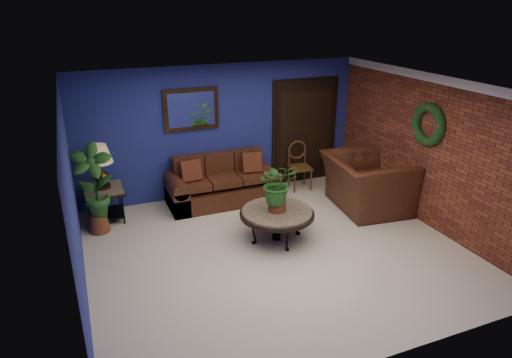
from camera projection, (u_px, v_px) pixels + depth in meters
name	position (u px, v px, depth m)	size (l,w,h in m)	color
floor	(276.00, 250.00, 6.99)	(5.50, 5.50, 0.00)	beige
wall_back	(223.00, 131.00, 8.69)	(5.50, 0.04, 2.50)	navy
wall_left	(73.00, 204.00, 5.57)	(0.04, 5.00, 2.50)	navy
wall_right_brick	(429.00, 151.00, 7.50)	(0.04, 5.00, 2.50)	brown
ceiling	(279.00, 87.00, 6.07)	(5.50, 5.00, 0.02)	silver
crown_molding	(438.00, 79.00, 7.06)	(0.03, 5.00, 0.14)	white
wall_mirror	(191.00, 109.00, 8.27)	(1.02, 0.06, 0.77)	#3F2912
closet_door	(304.00, 132.00, 9.35)	(1.44, 0.06, 2.18)	black
wreath	(428.00, 124.00, 7.36)	(0.72, 0.72, 0.16)	black
sofa	(221.00, 186.00, 8.60)	(2.02, 0.87, 0.91)	#4B2515
coffee_table	(277.00, 214.00, 7.15)	(1.18, 1.18, 0.50)	#4A4741
end_table	(104.00, 195.00, 7.78)	(0.66, 0.66, 0.61)	#4A4741
table_lamp	(100.00, 161.00, 7.55)	(0.44, 0.44, 0.73)	#3F2912
side_chair	(299.00, 162.00, 9.14)	(0.45, 0.45, 0.96)	#513317
armchair	(366.00, 183.00, 8.26)	(1.48, 1.29, 0.96)	#4B2515
coffee_plant	(277.00, 185.00, 6.97)	(0.66, 0.60, 0.80)	brown
floor_plant	(341.00, 163.00, 9.33)	(0.43, 0.36, 0.88)	brown
tall_plant	(94.00, 186.00, 7.26)	(0.75, 0.60, 1.51)	brown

